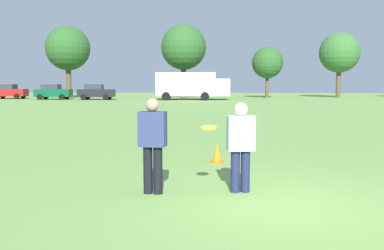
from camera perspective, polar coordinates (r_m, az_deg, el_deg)
The scene contains 13 objects.
ground_plane at distance 6.83m, azimuth 12.28°, elevation -10.74°, with size 156.88×156.88×0.00m, color #6B9347.
player_thrower at distance 7.19m, azimuth -5.46°, elevation -2.12°, with size 0.49×0.31×1.67m.
player_defender at distance 7.31m, azimuth 6.73°, elevation -2.41°, with size 0.50×0.34×1.59m.
frisbee at distance 7.20m, azimuth 2.33°, elevation -0.37°, with size 0.27×0.27×0.06m.
traffic_cone at distance 10.08m, azimuth 3.49°, elevation -3.93°, with size 0.32×0.32×0.48m.
parked_car_near_left at distance 56.71m, azimuth -23.97°, elevation 4.26°, with size 4.31×2.42×1.82m.
parked_car_mid_left at distance 52.49m, azimuth -18.65°, elevation 4.37°, with size 4.31×2.42×1.82m.
parked_car_center at distance 50.26m, azimuth -13.13°, elevation 4.47°, with size 4.31×2.42×1.82m.
box_truck at distance 48.20m, azimuth -0.14°, elevation 5.56°, with size 8.64×3.36×3.18m.
tree_west_oak at distance 57.95m, azimuth -16.78°, elevation 10.08°, with size 5.84×5.84×9.49m.
tree_west_maple at distance 54.66m, azimuth -1.18°, elevation 10.65°, with size 5.89×5.89×9.57m.
tree_center_elm at distance 56.68m, azimuth 10.39°, elevation 8.43°, with size 4.17×4.17×6.77m.
tree_east_birch at distance 59.79m, azimuth 19.70°, elevation 9.36°, with size 5.39×5.39×8.75m.
Camera 1 is at (-1.01, -6.48, 1.93)m, focal length 38.62 mm.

